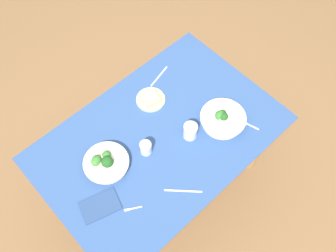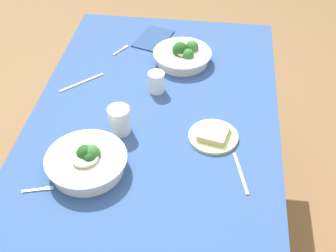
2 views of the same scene
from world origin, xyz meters
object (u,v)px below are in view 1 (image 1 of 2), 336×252
(broccoli_bowl_near, at_px, (223,119))
(water_glass_side, at_px, (146,148))
(water_glass_center, at_px, (190,131))
(bread_side_plate, at_px, (151,99))
(fork_by_near_bowl, at_px, (132,209))
(table_knife_right, at_px, (159,76))
(broccoli_bowl_far, at_px, (106,163))
(fork_by_far_bowl, at_px, (250,125))
(napkin_folded_upper, at_px, (100,206))
(table_knife_left, at_px, (183,191))

(broccoli_bowl_near, relative_size, water_glass_side, 3.20)
(water_glass_center, bearing_deg, bread_side_plate, 90.69)
(fork_by_near_bowl, xyz_separation_m, table_knife_right, (0.68, 0.54, -0.00))
(bread_side_plate, xyz_separation_m, water_glass_side, (-0.25, -0.24, 0.03))
(broccoli_bowl_far, xyz_separation_m, fork_by_far_bowl, (0.77, -0.38, -0.03))
(table_knife_right, xyz_separation_m, napkin_folded_upper, (-0.79, -0.41, 0.00))
(water_glass_side, height_order, fork_by_far_bowl, water_glass_side)
(broccoli_bowl_far, relative_size, water_glass_side, 3.01)
(bread_side_plate, relative_size, water_glass_center, 1.75)
(napkin_folded_upper, bearing_deg, broccoli_bowl_near, -6.16)
(water_glass_side, bearing_deg, table_knife_right, 39.76)
(fork_by_far_bowl, bearing_deg, bread_side_plate, 13.39)
(broccoli_bowl_far, relative_size, bread_side_plate, 1.41)
(bread_side_plate, relative_size, water_glass_side, 2.13)
(water_glass_side, relative_size, table_knife_left, 0.41)
(broccoli_bowl_near, distance_m, bread_side_plate, 0.45)
(water_glass_side, relative_size, napkin_folded_upper, 0.41)
(broccoli_bowl_far, bearing_deg, table_knife_right, 22.12)
(fork_by_far_bowl, height_order, table_knife_left, same)
(water_glass_center, relative_size, fork_by_near_bowl, 1.16)
(table_knife_left, bearing_deg, water_glass_center, 85.07)
(broccoli_bowl_near, bearing_deg, table_knife_left, -162.14)
(water_glass_side, distance_m, fork_by_near_bowl, 0.34)
(table_knife_left, bearing_deg, table_knife_right, 103.04)
(water_glass_center, xyz_separation_m, fork_by_far_bowl, (0.30, -0.20, -0.05))
(fork_by_far_bowl, bearing_deg, broccoli_bowl_far, 47.29)
(broccoli_bowl_near, xyz_separation_m, fork_by_near_bowl, (-0.72, -0.04, -0.03))
(broccoli_bowl_near, bearing_deg, water_glass_center, 161.72)
(broccoli_bowl_near, distance_m, fork_by_far_bowl, 0.17)
(fork_by_far_bowl, xyz_separation_m, table_knife_right, (-0.15, 0.63, -0.00))
(broccoli_bowl_near, relative_size, table_knife_left, 1.32)
(bread_side_plate, height_order, water_glass_side, water_glass_side)
(water_glass_side, relative_size, table_knife_right, 0.46)
(water_glass_side, bearing_deg, napkin_folded_upper, -169.37)
(broccoli_bowl_near, xyz_separation_m, bread_side_plate, (-0.20, 0.40, -0.02))
(table_knife_left, distance_m, table_knife_right, 0.77)
(fork_by_near_bowl, xyz_separation_m, table_knife_left, (0.26, -0.11, -0.00))
(broccoli_bowl_near, height_order, bread_side_plate, broccoli_bowl_near)
(broccoli_bowl_far, distance_m, water_glass_center, 0.50)
(fork_by_far_bowl, height_order, napkin_folded_upper, napkin_folded_upper)
(table_knife_left, bearing_deg, napkin_folded_upper, -166.95)
(bread_side_plate, bearing_deg, table_knife_right, 31.78)
(broccoli_bowl_far, relative_size, napkin_folded_upper, 1.24)
(water_glass_center, bearing_deg, table_knife_right, 70.45)
(fork_by_far_bowl, relative_size, table_knife_right, 0.54)
(water_glass_center, height_order, fork_by_far_bowl, water_glass_center)
(table_knife_right, bearing_deg, table_knife_left, 43.03)
(table_knife_left, bearing_deg, broccoli_bowl_far, 163.27)
(table_knife_left, relative_size, table_knife_right, 1.10)
(broccoli_bowl_far, relative_size, table_knife_left, 1.24)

